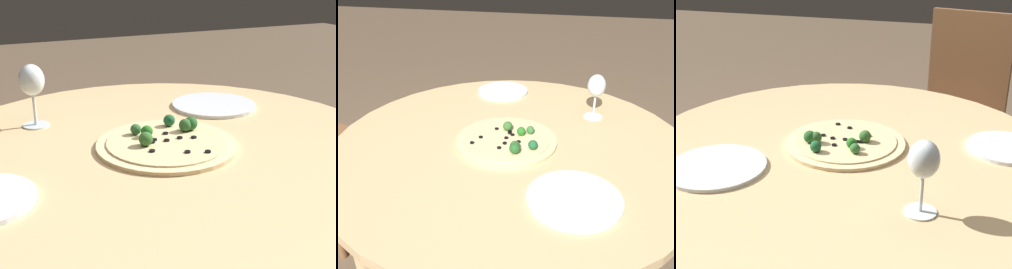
{
  "view_description": "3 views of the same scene",
  "coord_description": "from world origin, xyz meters",
  "views": [
    {
      "loc": [
        -0.42,
        -0.95,
        1.12
      ],
      "look_at": [
        0.0,
        -0.02,
        0.74
      ],
      "focal_mm": 50.0,
      "sensor_mm": 36.0,
      "label": 1
    },
    {
      "loc": [
        1.05,
        0.21,
        1.32
      ],
      "look_at": [
        0.0,
        -0.02,
        0.74
      ],
      "focal_mm": 40.0,
      "sensor_mm": 36.0,
      "label": 2
    },
    {
      "loc": [
        -0.36,
        1.11,
        1.25
      ],
      "look_at": [
        0.0,
        -0.02,
        0.74
      ],
      "focal_mm": 50.0,
      "sensor_mm": 36.0,
      "label": 3
    }
  ],
  "objects": [
    {
      "name": "dining_table",
      "position": [
        0.0,
        0.0,
        0.64
      ],
      "size": [
        1.18,
        1.18,
        0.71
      ],
      "color": "tan",
      "rests_on": "ground_plane"
    },
    {
      "name": "chair",
      "position": [
        -0.24,
        -0.98,
        0.5
      ],
      "size": [
        0.48,
        0.48,
        0.93
      ],
      "rotation": [
        0.0,
        0.0,
        -3.38
      ],
      "color": "brown",
      "rests_on": "ground_plane"
    },
    {
      "name": "pizza",
      "position": [
        0.01,
        -0.01,
        0.72
      ],
      "size": [
        0.33,
        0.33,
        0.05
      ],
      "color": "#DBBC89",
      "rests_on": "dining_table"
    },
    {
      "name": "wine_glass",
      "position": [
        -0.25,
        0.26,
        0.82
      ],
      "size": [
        0.07,
        0.07,
        0.17
      ],
      "color": "silver",
      "rests_on": "dining_table"
    },
    {
      "name": "plate_near",
      "position": [
        -0.43,
        -0.12,
        0.71
      ],
      "size": [
        0.21,
        0.21,
        0.01
      ],
      "color": "silver",
      "rests_on": "dining_table"
    },
    {
      "name": "plate_far",
      "position": [
        0.26,
        0.22,
        0.71
      ],
      "size": [
        0.25,
        0.25,
        0.01
      ],
      "color": "silver",
      "rests_on": "dining_table"
    }
  ]
}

